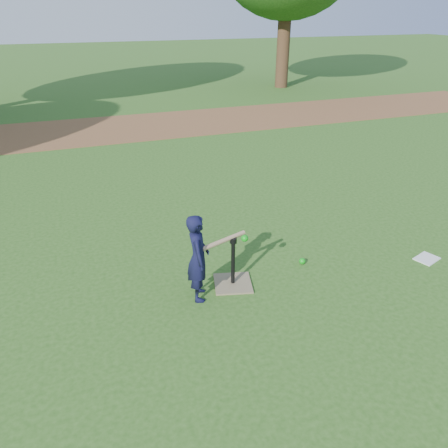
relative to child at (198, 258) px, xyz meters
name	(u,v)px	position (x,y,z in m)	size (l,w,h in m)	color
ground	(250,263)	(0.81, 0.46, -0.50)	(80.00, 80.00, 0.00)	#285116
dirt_strip	(141,126)	(0.81, 7.96, -0.50)	(24.00, 3.00, 0.01)	brown
child	(198,258)	(0.00, 0.00, 0.00)	(0.37, 0.24, 1.01)	black
wiffle_ball_ground	(302,261)	(1.43, 0.21, -0.46)	(0.08, 0.08, 0.08)	#0D9914
clipboard	(427,259)	(3.00, -0.24, -0.50)	(0.30, 0.23, 0.01)	white
batting_tee	(233,276)	(0.44, 0.09, -0.39)	(0.52, 0.52, 0.61)	#7C6D4F
swing_action	(226,241)	(0.34, 0.06, 0.11)	(0.62, 0.25, 0.08)	tan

